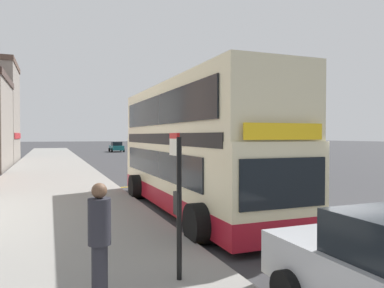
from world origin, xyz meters
The scene contains 9 objects.
ground_plane centered at (0.00, 32.00, 0.00)m, with size 260.00×260.00×0.00m, color #333335.
pavement_near centered at (-7.00, 32.00, 0.07)m, with size 6.00×76.00×0.14m, color gray.
double_decker_bus centered at (-2.46, 4.28, 2.06)m, with size 3.23×10.79×4.40m.
bus_bay_markings centered at (-2.53, 3.96, 0.01)m, with size 2.93×13.77×0.01m.
bus_stop_sign centered at (-5.09, -1.70, 1.65)m, with size 0.09×0.51×2.54m.
parked_car_teal_across centered at (2.86, 51.45, 0.80)m, with size 2.09×4.20×1.62m.
parked_car_silver_kerbside centered at (4.82, 26.61, 0.80)m, with size 2.09×4.20×1.62m.
parked_car_black_far centered at (4.50, 37.09, 0.80)m, with size 2.09×4.20×1.62m.
pedestrian_waiting_near_sign centered at (-6.48, -2.17, 1.12)m, with size 0.34×0.34×1.79m.
Camera 1 is at (-7.16, -7.70, 2.63)m, focal length 34.20 mm.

